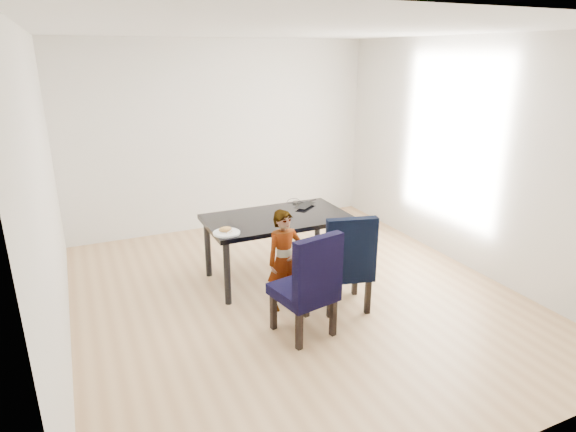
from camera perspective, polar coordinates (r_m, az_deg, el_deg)
name	(u,v)px	position (r m, az deg, el deg)	size (l,w,h in m)	color
floor	(296,296)	(5.30, 0.91, -9.42)	(4.50, 5.00, 0.01)	tan
ceiling	(297,29)	(4.68, 1.09, 21.28)	(4.50, 5.00, 0.01)	white
wall_back	(222,137)	(7.11, -7.84, 9.30)	(4.50, 0.01, 2.70)	silver
wall_front	(492,274)	(2.88, 23.07, -6.38)	(4.50, 0.01, 2.70)	beige
wall_left	(46,202)	(4.38, -26.74, 1.48)	(0.01, 5.00, 2.70)	white
wall_right	(468,155)	(6.11, 20.60, 6.73)	(0.01, 5.00, 2.70)	white
dining_table	(277,247)	(5.55, -1.29, -3.73)	(1.60, 0.90, 0.75)	black
chair_left	(303,283)	(4.43, 1.82, -7.90)	(0.49, 0.51, 1.03)	black
chair_right	(344,260)	(4.92, 6.67, -5.17)	(0.49, 0.51, 1.03)	black
child	(285,260)	(4.84, -0.41, -5.28)	(0.38, 0.25, 1.05)	#FF5F15
plate	(227,233)	(4.95, -7.30, -1.98)	(0.28, 0.28, 0.02)	white
sandwich	(225,229)	(4.95, -7.45, -1.57)	(0.14, 0.06, 0.06)	#BA8542
laptop	(302,205)	(5.78, 1.68, 1.28)	(0.32, 0.20, 0.02)	black
cable_tangle	(298,203)	(5.89, 1.20, 1.52)	(0.14, 0.14, 0.01)	black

